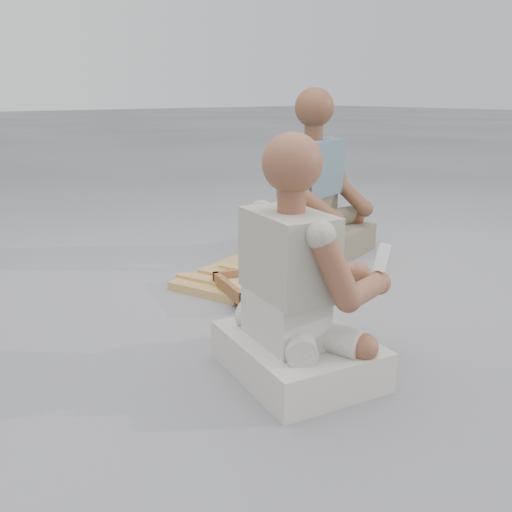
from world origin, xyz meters
TOP-DOWN VIEW (x-y plane):
  - ground at (0.00, 0.00)m, footprint 60.00×60.00m
  - carved_panel at (0.15, 0.69)m, footprint 0.71×0.59m
  - tool_tray at (0.15, 0.39)m, footprint 0.54×0.47m
  - chisel_0 at (0.21, 0.42)m, footprint 0.14×0.19m
  - chisel_1 at (0.18, 0.47)m, footprint 0.09×0.21m
  - chisel_2 at (0.33, 0.35)m, footprint 0.21×0.11m
  - chisel_3 at (0.29, 0.54)m, footprint 0.17×0.17m
  - chisel_4 at (0.21, 0.46)m, footprint 0.20×0.12m
  - chisel_5 at (0.18, 0.35)m, footprint 0.22×0.04m
  - chisel_6 at (0.15, 0.52)m, footprint 0.08×0.22m
  - chisel_7 at (0.23, 0.35)m, footprint 0.18×0.15m
  - chisel_8 at (0.11, 0.52)m, footprint 0.16×0.18m
  - wood_chip_0 at (0.20, 0.54)m, footprint 0.02×0.02m
  - wood_chip_1 at (0.37, 0.77)m, footprint 0.02×0.02m
  - wood_chip_2 at (0.20, 0.25)m, footprint 0.02×0.02m
  - wood_chip_3 at (0.23, 0.15)m, footprint 0.02×0.02m
  - wood_chip_4 at (0.19, 0.17)m, footprint 0.02×0.02m
  - wood_chip_5 at (0.44, 0.12)m, footprint 0.02×0.02m
  - wood_chip_6 at (0.34, 0.37)m, footprint 0.02×0.02m
  - wood_chip_7 at (0.45, 0.14)m, footprint 0.02×0.02m
  - wood_chip_8 at (0.46, 0.53)m, footprint 0.02×0.02m
  - wood_chip_9 at (0.21, 0.58)m, footprint 0.02×0.02m
  - wood_chip_10 at (0.19, 0.78)m, footprint 0.02×0.02m
  - wood_chip_11 at (0.40, 0.30)m, footprint 0.02×0.02m
  - wood_chip_12 at (0.16, 0.34)m, footprint 0.02×0.02m
  - craftsman at (-0.28, -0.27)m, footprint 0.60×0.61m
  - companion at (0.86, 0.83)m, footprint 0.75×0.67m
  - mobile_phone at (0.02, -0.38)m, footprint 0.05×0.04m

SIDE VIEW (x-z plane):
  - ground at x=0.00m, z-range 0.00..0.00m
  - wood_chip_0 at x=0.20m, z-range 0.00..0.00m
  - wood_chip_1 at x=0.37m, z-range 0.00..0.00m
  - wood_chip_2 at x=0.20m, z-range 0.00..0.00m
  - wood_chip_3 at x=0.23m, z-range 0.00..0.00m
  - wood_chip_4 at x=0.19m, z-range 0.00..0.00m
  - wood_chip_5 at x=0.44m, z-range 0.00..0.00m
  - wood_chip_6 at x=0.34m, z-range 0.00..0.00m
  - wood_chip_7 at x=0.45m, z-range 0.00..0.00m
  - wood_chip_8 at x=0.46m, z-range 0.00..0.00m
  - wood_chip_9 at x=0.21m, z-range 0.00..0.00m
  - wood_chip_10 at x=0.19m, z-range 0.00..0.00m
  - wood_chip_11 at x=0.40m, z-range 0.00..0.00m
  - wood_chip_12 at x=0.16m, z-range 0.00..0.00m
  - carved_panel at x=0.15m, z-range 0.00..0.04m
  - tool_tray at x=0.15m, z-range 0.03..0.09m
  - chisel_2 at x=0.33m, z-range 0.06..0.08m
  - chisel_3 at x=0.29m, z-range 0.06..0.08m
  - chisel_1 at x=0.18m, z-range 0.06..0.09m
  - chisel_7 at x=0.23m, z-range 0.07..0.09m
  - chisel_0 at x=0.21m, z-range 0.07..0.09m
  - chisel_6 at x=0.15m, z-range 0.07..0.09m
  - chisel_4 at x=0.21m, z-range 0.07..0.09m
  - chisel_8 at x=0.11m, z-range 0.07..0.09m
  - chisel_5 at x=0.18m, z-range 0.07..0.09m
  - craftsman at x=-0.28m, z-range -0.13..0.71m
  - companion at x=0.86m, z-range -0.16..0.82m
  - mobile_phone at x=0.02m, z-range 0.35..0.45m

